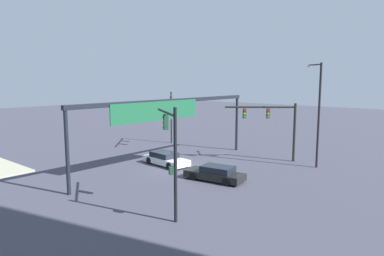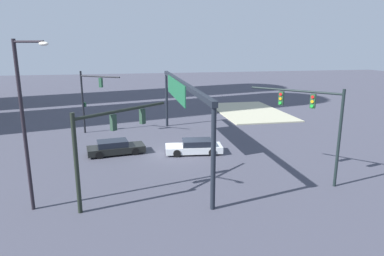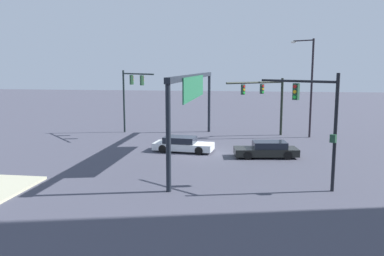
# 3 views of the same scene
# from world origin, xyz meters

# --- Properties ---
(ground_plane) EXTENTS (165.25, 165.25, 0.00)m
(ground_plane) POSITION_xyz_m (0.00, 0.00, 0.00)
(ground_plane) COLOR #414250
(traffic_signal_near_corner) EXTENTS (4.67, 4.47, 6.47)m
(traffic_signal_near_corner) POSITION_xyz_m (-7.64, -7.71, 4.66)
(traffic_signal_near_corner) COLOR black
(traffic_signal_near_corner) RESTS_ON ground
(traffic_signal_opposite_side) EXTENTS (4.48, 5.45, 5.71)m
(traffic_signal_opposite_side) POSITION_xyz_m (-8.20, 5.80, 4.05)
(traffic_signal_opposite_side) COLOR black
(traffic_signal_opposite_side) RESTS_ON ground
(traffic_signal_cross_street) EXTENTS (2.96, 4.05, 6.49)m
(traffic_signal_cross_street) POSITION_xyz_m (8.53, 8.02, 4.22)
(traffic_signal_cross_street) COLOR black
(traffic_signal_cross_street) RESTS_ON ground
(streetlamp_curved_arm) EXTENTS (1.81, 2.14, 9.46)m
(streetlamp_curved_arm) POSITION_xyz_m (-8.63, 9.76, 5.42)
(streetlamp_curved_arm) COLOR black
(streetlamp_curved_arm) RESTS_ON ground
(overhead_sign_gantry) EXTENTS (21.26, 0.43, 6.25)m
(overhead_sign_gantry) POSITION_xyz_m (0.54, -0.05, 5.27)
(overhead_sign_gantry) COLOR black
(overhead_sign_gantry) RESTS_ON ground
(sedan_car_approaching) EXTENTS (2.50, 4.99, 1.21)m
(sedan_car_approaching) POSITION_xyz_m (0.98, 5.53, 0.58)
(sedan_car_approaching) COLOR black
(sedan_car_approaching) RESTS_ON ground
(sedan_car_waiting_far) EXTENTS (2.36, 4.97, 1.21)m
(sedan_car_waiting_far) POSITION_xyz_m (-0.14, -1.17, 0.58)
(sedan_car_waiting_far) COLOR silver
(sedan_car_waiting_far) RESTS_ON ground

